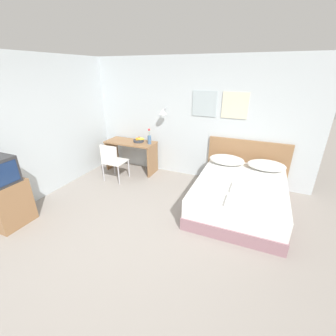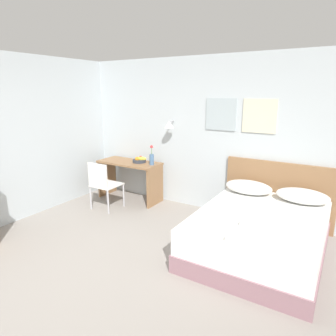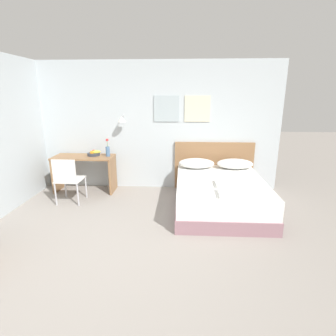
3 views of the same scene
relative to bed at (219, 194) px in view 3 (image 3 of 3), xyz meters
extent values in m
plane|color=gray|center=(-1.36, -1.67, -0.27)|extent=(24.00, 24.00, 0.00)
cube|color=silver|center=(-1.36, 1.09, 1.06)|extent=(5.40, 0.06, 2.65)
cube|color=#A8B7BC|center=(-1.01, 1.05, 1.43)|extent=(0.52, 0.02, 0.52)
cube|color=beige|center=(-0.38, 1.05, 1.43)|extent=(0.52, 0.02, 0.52)
cylinder|color=#B2B2B7|center=(-1.91, 0.98, 1.28)|extent=(0.02, 0.16, 0.02)
cone|color=white|center=(-1.91, 0.89, 1.23)|extent=(0.17, 0.17, 0.12)
cube|color=gray|center=(0.00, 0.00, -0.16)|extent=(1.54, 2.01, 0.22)
cube|color=white|center=(0.00, 0.00, 0.11)|extent=(1.51, 1.97, 0.32)
cube|color=#8E6642|center=(0.00, 1.03, 0.24)|extent=(1.66, 0.06, 1.02)
ellipsoid|color=white|center=(-0.39, 0.74, 0.37)|extent=(0.72, 0.43, 0.19)
ellipsoid|color=white|center=(0.39, 0.74, 0.37)|extent=(0.72, 0.43, 0.19)
cube|color=white|center=(0.01, -0.30, 0.30)|extent=(0.26, 0.35, 0.06)
cube|color=white|center=(0.01, -0.75, 0.30)|extent=(0.28, 0.34, 0.06)
cube|color=#8E6642|center=(-2.71, 0.74, 0.47)|extent=(1.22, 0.54, 0.03)
cube|color=#8E6642|center=(-3.30, 0.74, 0.09)|extent=(0.04, 0.50, 0.72)
cube|color=#8E6642|center=(-2.12, 0.74, 0.09)|extent=(0.04, 0.50, 0.72)
cube|color=white|center=(-2.78, 0.16, 0.17)|extent=(0.46, 0.46, 0.02)
cube|color=white|center=(-2.78, -0.06, 0.39)|extent=(0.42, 0.03, 0.43)
cylinder|color=#B7B7BC|center=(-2.99, 0.37, -0.05)|extent=(0.03, 0.03, 0.43)
cylinder|color=#B7B7BC|center=(-2.57, 0.37, -0.05)|extent=(0.03, 0.03, 0.43)
cylinder|color=#B7B7BC|center=(-2.99, -0.05, -0.05)|extent=(0.03, 0.03, 0.43)
cylinder|color=#B7B7BC|center=(-2.57, -0.05, -0.05)|extent=(0.03, 0.03, 0.43)
cylinder|color=#333842|center=(-2.52, 0.80, 0.52)|extent=(0.25, 0.25, 0.05)
ellipsoid|color=yellow|center=(-2.46, 0.80, 0.57)|extent=(0.21, 0.14, 0.07)
sphere|color=red|center=(-2.52, 0.85, 0.56)|extent=(0.08, 0.08, 0.08)
sphere|color=orange|center=(-2.53, 0.75, 0.56)|extent=(0.08, 0.08, 0.08)
cylinder|color=#4C7099|center=(-2.20, 0.75, 0.59)|extent=(0.08, 0.08, 0.20)
cylinder|color=#3D7538|center=(-2.20, 0.75, 0.76)|extent=(0.01, 0.01, 0.14)
sphere|color=#DB3838|center=(-2.20, 0.75, 0.83)|extent=(0.06, 0.06, 0.06)
camera|label=1|loc=(0.19, -3.76, 2.09)|focal=24.00mm
camera|label=2|loc=(0.83, -3.66, 1.80)|focal=32.00mm
camera|label=3|loc=(-0.68, -4.42, 1.71)|focal=28.00mm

